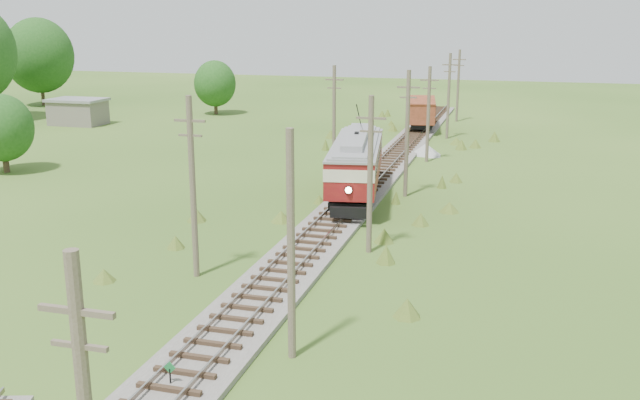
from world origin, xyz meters
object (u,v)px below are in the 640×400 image
(gondola, at_px, (422,111))
(gravel_pile, at_px, (427,150))
(streetcar, at_px, (356,160))
(switch_marker, at_px, (170,373))

(gondola, xyz_separation_m, gravel_pile, (2.57, -14.63, -1.66))
(streetcar, distance_m, gondola, 32.80)
(switch_marker, xyz_separation_m, streetcar, (0.20, 27.54, 2.22))
(gondola, bearing_deg, gravel_pile, -88.02)
(streetcar, distance_m, gravel_pile, 18.49)
(streetcar, xyz_separation_m, gondola, (-0.00, 32.79, -0.70))
(switch_marker, height_order, gravel_pile, switch_marker)
(gondola, height_order, gravel_pile, gondola)
(streetcar, height_order, gravel_pile, streetcar)
(switch_marker, relative_size, streetcar, 0.08)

